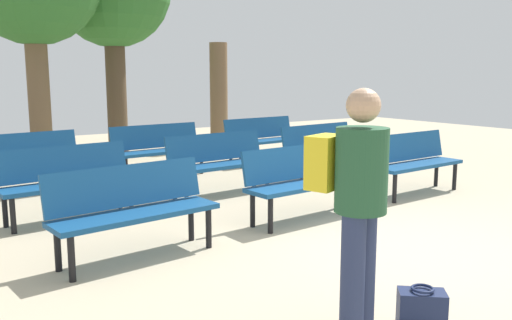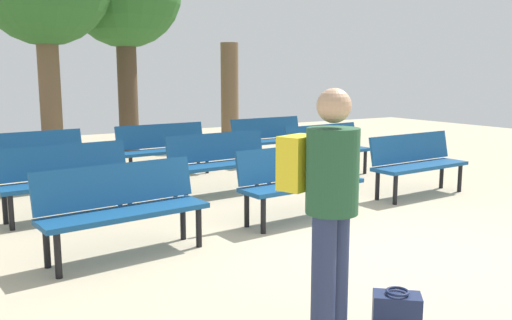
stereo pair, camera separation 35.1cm
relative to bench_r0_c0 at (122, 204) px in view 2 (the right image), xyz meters
name	(u,v)px [view 2 (the right image)]	position (x,y,z in m)	size (l,w,h in m)	color
ground_plane	(402,254)	(2.32, -1.40, -0.50)	(24.00, 24.00, 0.00)	#BCAD8E
bench_r0_c0	(122,204)	(0.00, 0.00, 0.00)	(1.64, 0.64, 0.87)	navy
bench_r0_c1	(299,178)	(2.20, 0.17, 0.00)	(1.63, 0.59, 0.87)	navy
bench_r0_c2	(417,160)	(4.42, 0.35, 0.00)	(1.62, 0.56, 0.87)	navy
bench_r1_c0	(67,176)	(-0.14, 1.75, 0.00)	(1.64, 0.62, 0.87)	navy
bench_r1_c1	(221,159)	(2.07, 1.91, 0.00)	(1.63, 0.58, 0.87)	navy
bench_r1_c2	(327,147)	(4.22, 2.14, 0.00)	(1.64, 0.64, 0.87)	navy
bench_r2_c0	(31,157)	(-0.25, 3.55, 0.00)	(1.64, 0.63, 0.87)	navy
bench_r2_c1	(164,146)	(1.90, 3.67, 0.00)	(1.62, 0.56, 0.87)	navy
bench_r2_c2	(270,137)	(4.17, 3.84, 0.00)	(1.63, 0.58, 0.87)	navy
tree_2	(230,95)	(4.61, 6.27, 0.72)	(0.41, 0.41, 2.44)	brown
visitor_with_backpack	(327,199)	(0.64, -2.29, 0.43)	(0.46, 0.59, 1.65)	navy
handbag	(397,312)	(1.09, -2.50, -0.37)	(0.36, 0.35, 0.29)	#192347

